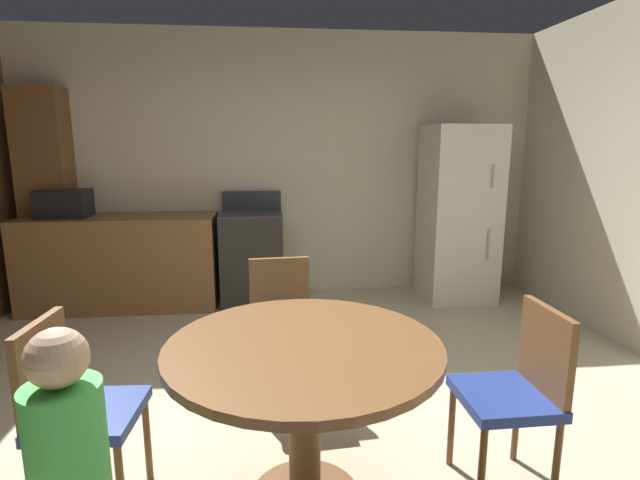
% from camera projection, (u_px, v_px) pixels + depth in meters
% --- Properties ---
extents(ground_plane, '(14.00, 14.00, 0.00)m').
position_uv_depth(ground_plane, '(302.00, 455.00, 2.50)').
color(ground_plane, beige).
extents(wall_back, '(5.58, 0.12, 2.70)m').
position_uv_depth(wall_back, '(282.00, 166.00, 5.07)').
color(wall_back, beige).
rests_on(wall_back, ground).
extents(kitchen_counter, '(1.82, 0.60, 0.90)m').
position_uv_depth(kitchen_counter, '(122.00, 262.00, 4.69)').
color(kitchen_counter, olive).
rests_on(kitchen_counter, ground).
extents(pantry_column, '(0.44, 0.36, 2.10)m').
position_uv_depth(pantry_column, '(49.00, 199.00, 4.68)').
color(pantry_column, brown).
rests_on(pantry_column, ground).
extents(oven_range, '(0.60, 0.60, 1.10)m').
position_uv_depth(oven_range, '(252.00, 257.00, 4.82)').
color(oven_range, '#2D2B28').
rests_on(oven_range, ground).
extents(refrigerator, '(0.68, 0.68, 1.76)m').
position_uv_depth(refrigerator, '(458.00, 214.00, 4.90)').
color(refrigerator, silver).
rests_on(refrigerator, ground).
extents(microwave, '(0.44, 0.32, 0.26)m').
position_uv_depth(microwave, '(64.00, 203.00, 4.53)').
color(microwave, black).
rests_on(microwave, kitchen_counter).
extents(dining_table, '(1.17, 1.17, 0.76)m').
position_uv_depth(dining_table, '(304.00, 378.00, 2.06)').
color(dining_table, brown).
rests_on(dining_table, ground).
extents(chair_north, '(0.43, 0.43, 0.87)m').
position_uv_depth(chair_north, '(282.00, 319.00, 3.03)').
color(chair_north, brown).
rests_on(chair_north, ground).
extents(chair_east, '(0.40, 0.40, 0.87)m').
position_uv_depth(chair_east, '(519.00, 386.00, 2.19)').
color(chair_east, brown).
rests_on(chair_east, ground).
extents(chair_west, '(0.43, 0.43, 0.87)m').
position_uv_depth(chair_west, '(74.00, 404.00, 2.05)').
color(chair_west, brown).
rests_on(chair_west, ground).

